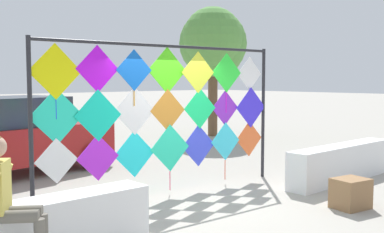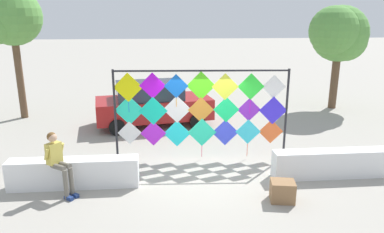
# 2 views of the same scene
# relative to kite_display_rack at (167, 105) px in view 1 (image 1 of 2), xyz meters

# --- Properties ---
(ground) EXTENTS (120.00, 120.00, 0.00)m
(ground) POSITION_rel_kite_display_rack_xyz_m (0.03, -1.18, -1.68)
(ground) COLOR #9E998E
(plaza_ledge_right) EXTENTS (3.30, 0.48, 0.76)m
(plaza_ledge_right) POSITION_rel_kite_display_rack_xyz_m (3.49, -1.56, -1.30)
(plaza_ledge_right) COLOR white
(plaza_ledge_right) RESTS_ON ground
(kite_display_rack) EXTENTS (5.19, 0.37, 2.80)m
(kite_display_rack) POSITION_rel_kite_display_rack_xyz_m (0.00, 0.00, 0.00)
(kite_display_rack) COLOR #232328
(kite_display_rack) RESTS_ON ground
(seated_vendor) EXTENTS (0.77, 0.71, 1.61)m
(seated_vendor) POSITION_rel_kite_display_rack_xyz_m (-3.67, -1.99, -0.72)
(seated_vendor) COLOR #666056
(seated_vendor) RESTS_ON ground
(parked_car) EXTENTS (4.77, 2.74, 1.75)m
(parked_car) POSITION_rel_kite_display_rack_xyz_m (-1.48, 3.80, -0.80)
(parked_car) COLOR maroon
(parked_car) RESTS_ON ground
(cardboard_box_large) EXTENTS (0.64, 0.56, 0.50)m
(cardboard_box_large) POSITION_rel_kite_display_rack_xyz_m (1.69, -2.76, -1.43)
(cardboard_box_large) COLOR olive
(cardboard_box_large) RESTS_ON ground
(tree_far_right) EXTENTS (3.00, 2.88, 4.75)m
(tree_far_right) POSITION_rel_kite_display_rack_xyz_m (6.96, 5.72, 1.76)
(tree_far_right) COLOR brown
(tree_far_right) RESTS_ON ground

